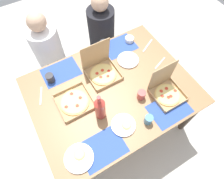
% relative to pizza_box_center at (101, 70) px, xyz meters
% --- Properties ---
extents(ground_plane, '(6.00, 6.00, 0.00)m').
position_rel_pizza_box_center_xyz_m(ground_plane, '(-0.01, -0.22, -0.81)').
color(ground_plane, beige).
extents(dining_table, '(1.51, 1.16, 0.76)m').
position_rel_pizza_box_center_xyz_m(dining_table, '(-0.01, -0.22, -0.15)').
color(dining_table, '#3F3328').
rests_on(dining_table, ground_plane).
extents(placemat_near_left, '(0.36, 0.26, 0.00)m').
position_rel_pizza_box_center_xyz_m(placemat_near_left, '(-0.35, -0.65, -0.05)').
color(placemat_near_left, '#2D4C9E').
rests_on(placemat_near_left, dining_table).
extents(placemat_near_right, '(0.36, 0.26, 0.00)m').
position_rel_pizza_box_center_xyz_m(placemat_near_right, '(0.33, -0.65, -0.05)').
color(placemat_near_right, '#2D4C9E').
rests_on(placemat_near_right, dining_table).
extents(placemat_far_left, '(0.36, 0.26, 0.00)m').
position_rel_pizza_box_center_xyz_m(placemat_far_left, '(-0.35, 0.21, -0.05)').
color(placemat_far_left, '#2D4C9E').
rests_on(placemat_far_left, dining_table).
extents(placemat_far_right, '(0.36, 0.26, 0.00)m').
position_rel_pizza_box_center_xyz_m(placemat_far_right, '(0.33, 0.21, -0.05)').
color(placemat_far_right, '#2D4C9E').
rests_on(placemat_far_right, dining_table).
extents(pizza_box_center, '(0.30, 0.30, 0.33)m').
position_rel_pizza_box_center_xyz_m(pizza_box_center, '(0.00, 0.00, 0.00)').
color(pizza_box_center, tan).
rests_on(pizza_box_center, dining_table).
extents(pizza_box_corner_right, '(0.30, 0.30, 0.04)m').
position_rel_pizza_box_center_xyz_m(pizza_box_corner_right, '(-0.37, -0.17, -0.04)').
color(pizza_box_corner_right, tan).
rests_on(pizza_box_corner_right, dining_table).
extents(pizza_box_corner_left, '(0.27, 0.27, 0.31)m').
position_rel_pizza_box_center_xyz_m(pizza_box_corner_left, '(0.40, -0.50, -0.00)').
color(pizza_box_corner_left, tan).
rests_on(pizza_box_corner_left, dining_table).
extents(plate_near_right, '(0.21, 0.21, 0.03)m').
position_rel_pizza_box_center_xyz_m(plate_near_right, '(-0.10, -0.57, -0.04)').
color(plate_near_right, white).
rests_on(plate_near_right, dining_table).
extents(plate_middle, '(0.23, 0.23, 0.03)m').
position_rel_pizza_box_center_xyz_m(plate_middle, '(-0.54, -0.62, -0.04)').
color(plate_middle, white).
rests_on(plate_middle, dining_table).
extents(plate_near_left, '(0.22, 0.22, 0.02)m').
position_rel_pizza_box_center_xyz_m(plate_near_left, '(0.31, -0.00, -0.04)').
color(plate_near_left, white).
rests_on(plate_near_left, dining_table).
extents(soda_bottle, '(0.09, 0.09, 0.32)m').
position_rel_pizza_box_center_xyz_m(soda_bottle, '(-0.22, -0.39, 0.08)').
color(soda_bottle, '#B2382D').
rests_on(soda_bottle, dining_table).
extents(cup_red, '(0.07, 0.07, 0.09)m').
position_rel_pizza_box_center_xyz_m(cup_red, '(0.18, -0.42, -0.01)').
color(cup_red, '#BF4742').
rests_on(cup_red, dining_table).
extents(cup_clear_left, '(0.08, 0.08, 0.09)m').
position_rel_pizza_box_center_xyz_m(cup_clear_left, '(-0.47, 0.17, -0.01)').
color(cup_clear_left, '#333338').
rests_on(cup_clear_left, dining_table).
extents(cup_dark, '(0.08, 0.08, 0.10)m').
position_rel_pizza_box_center_xyz_m(cup_dark, '(0.18, 0.27, -0.00)').
color(cup_dark, '#333338').
rests_on(cup_dark, dining_table).
extents(cup_clear_right, '(0.07, 0.07, 0.09)m').
position_rel_pizza_box_center_xyz_m(cup_clear_right, '(0.10, -0.65, -0.01)').
color(cup_clear_right, teal).
rests_on(cup_clear_right, dining_table).
extents(condiment_bowl, '(0.10, 0.10, 0.05)m').
position_rel_pizza_box_center_xyz_m(condiment_bowl, '(0.47, 0.23, -0.03)').
color(condiment_bowl, white).
rests_on(condiment_bowl, dining_table).
extents(fork_by_near_left, '(0.18, 0.08, 0.00)m').
position_rel_pizza_box_center_xyz_m(fork_by_near_left, '(0.58, -0.20, -0.05)').
color(fork_by_near_left, '#B7B7BC').
rests_on(fork_by_near_left, dining_table).
extents(fork_by_far_right, '(0.09, 0.18, 0.00)m').
position_rel_pizza_box_center_xyz_m(fork_by_far_right, '(-0.61, 0.05, -0.05)').
color(fork_by_far_right, '#B7B7BC').
rests_on(fork_by_far_right, dining_table).
extents(knife_by_far_left, '(0.19, 0.11, 0.00)m').
position_rel_pizza_box_center_xyz_m(knife_by_far_left, '(0.61, 0.07, -0.05)').
color(knife_by_far_left, '#B7B7BC').
rests_on(knife_by_far_left, dining_table).
extents(diner_left_seat, '(0.32, 0.32, 1.17)m').
position_rel_pizza_box_center_xyz_m(diner_left_seat, '(-0.35, 0.62, -0.28)').
color(diner_left_seat, white).
rests_on(diner_left_seat, ground_plane).
extents(diner_right_seat, '(0.32, 0.32, 1.14)m').
position_rel_pizza_box_center_xyz_m(diner_right_seat, '(0.33, 0.62, -0.30)').
color(diner_right_seat, black).
rests_on(diner_right_seat, ground_plane).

